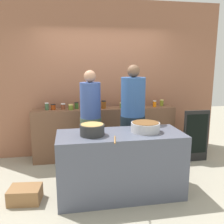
{
  "coord_description": "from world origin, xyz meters",
  "views": [
    {
      "loc": [
        -0.67,
        -3.37,
        1.8
      ],
      "look_at": [
        0.0,
        0.35,
        1.05
      ],
      "focal_mm": 38.92,
      "sensor_mm": 36.0,
      "label": 1
    }
  ],
  "objects_px": {
    "preserve_jar_2": "(63,106)",
    "preserve_jar_11": "(155,104)",
    "preserve_jar_7": "(104,105)",
    "preserve_jar_8": "(122,105)",
    "preserve_jar_9": "(131,103)",
    "preserve_jar_12": "(162,103)",
    "cooking_pot_left": "(92,130)",
    "preserve_jar_5": "(84,106)",
    "preserve_jar_3": "(71,107)",
    "cook_with_tongs": "(91,127)",
    "cooking_pot_center": "(145,127)",
    "cook_in_cap": "(133,127)",
    "wooden_spoon": "(115,140)",
    "preserve_jar_4": "(77,105)",
    "preserve_jar_0": "(47,106)",
    "chalkboard_sign": "(196,136)",
    "preserve_jar_6": "(95,105)",
    "preserve_jar_1": "(53,107)",
    "bread_crate": "(25,195)",
    "preserve_jar_10": "(136,104)"
  },
  "relations": [
    {
      "from": "chalkboard_sign",
      "to": "preserve_jar_10",
      "type": "bearing_deg",
      "value": 152.27
    },
    {
      "from": "preserve_jar_3",
      "to": "cook_in_cap",
      "type": "xyz_separation_m",
      "value": [
        0.96,
        -0.75,
        -0.22
      ]
    },
    {
      "from": "preserve_jar_7",
      "to": "cooking_pot_left",
      "type": "height_order",
      "value": "preserve_jar_7"
    },
    {
      "from": "cooking_pot_center",
      "to": "cook_with_tongs",
      "type": "distance_m",
      "value": 1.07
    },
    {
      "from": "cooking_pot_center",
      "to": "preserve_jar_4",
      "type": "bearing_deg",
      "value": 121.84
    },
    {
      "from": "preserve_jar_1",
      "to": "bread_crate",
      "type": "xyz_separation_m",
      "value": [
        -0.33,
        -1.41,
        -0.93
      ]
    },
    {
      "from": "preserve_jar_0",
      "to": "wooden_spoon",
      "type": "height_order",
      "value": "preserve_jar_0"
    },
    {
      "from": "preserve_jar_4",
      "to": "cook_in_cap",
      "type": "xyz_separation_m",
      "value": [
        0.86,
        -0.84,
        -0.23
      ]
    },
    {
      "from": "preserve_jar_12",
      "to": "cooking_pot_left",
      "type": "xyz_separation_m",
      "value": [
        -1.54,
        -1.49,
        -0.08
      ]
    },
    {
      "from": "cooking_pot_left",
      "to": "preserve_jar_6",
      "type": "bearing_deg",
      "value": 82.63
    },
    {
      "from": "preserve_jar_4",
      "to": "preserve_jar_0",
      "type": "bearing_deg",
      "value": -177.01
    },
    {
      "from": "preserve_jar_0",
      "to": "preserve_jar_3",
      "type": "height_order",
      "value": "preserve_jar_0"
    },
    {
      "from": "preserve_jar_12",
      "to": "preserve_jar_6",
      "type": "bearing_deg",
      "value": -178.51
    },
    {
      "from": "preserve_jar_6",
      "to": "preserve_jar_8",
      "type": "relative_size",
      "value": 1.31
    },
    {
      "from": "cooking_pot_center",
      "to": "wooden_spoon",
      "type": "relative_size",
      "value": 1.42
    },
    {
      "from": "preserve_jar_9",
      "to": "cooking_pot_center",
      "type": "bearing_deg",
      "value": -96.84
    },
    {
      "from": "preserve_jar_7",
      "to": "preserve_jar_9",
      "type": "height_order",
      "value": "preserve_jar_7"
    },
    {
      "from": "preserve_jar_2",
      "to": "preserve_jar_1",
      "type": "bearing_deg",
      "value": 178.78
    },
    {
      "from": "preserve_jar_0",
      "to": "preserve_jar_5",
      "type": "relative_size",
      "value": 1.31
    },
    {
      "from": "preserve_jar_11",
      "to": "cook_with_tongs",
      "type": "relative_size",
      "value": 0.07
    },
    {
      "from": "cooking_pot_center",
      "to": "wooden_spoon",
      "type": "distance_m",
      "value": 0.58
    },
    {
      "from": "preserve_jar_2",
      "to": "chalkboard_sign",
      "type": "bearing_deg",
      "value": -12.17
    },
    {
      "from": "cook_in_cap",
      "to": "preserve_jar_5",
      "type": "bearing_deg",
      "value": 130.46
    },
    {
      "from": "preserve_jar_11",
      "to": "cook_in_cap",
      "type": "height_order",
      "value": "cook_in_cap"
    },
    {
      "from": "preserve_jar_7",
      "to": "preserve_jar_12",
      "type": "bearing_deg",
      "value": 4.15
    },
    {
      "from": "wooden_spoon",
      "to": "cook_with_tongs",
      "type": "xyz_separation_m",
      "value": [
        -0.19,
        1.12,
        -0.12
      ]
    },
    {
      "from": "preserve_jar_6",
      "to": "cooking_pot_left",
      "type": "height_order",
      "value": "preserve_jar_6"
    },
    {
      "from": "preserve_jar_7",
      "to": "wooden_spoon",
      "type": "bearing_deg",
      "value": -93.59
    },
    {
      "from": "preserve_jar_2",
      "to": "preserve_jar_11",
      "type": "xyz_separation_m",
      "value": [
        1.74,
        -0.07,
        0.01
      ]
    },
    {
      "from": "preserve_jar_10",
      "to": "cooking_pot_center",
      "type": "xyz_separation_m",
      "value": [
        -0.27,
        -1.43,
        -0.09
      ]
    },
    {
      "from": "preserve_jar_4",
      "to": "preserve_jar_8",
      "type": "height_order",
      "value": "preserve_jar_4"
    },
    {
      "from": "preserve_jar_4",
      "to": "bread_crate",
      "type": "xyz_separation_m",
      "value": [
        -0.75,
        -1.41,
        -0.94
      ]
    },
    {
      "from": "preserve_jar_12",
      "to": "cook_with_tongs",
      "type": "distance_m",
      "value": 1.64
    },
    {
      "from": "preserve_jar_9",
      "to": "preserve_jar_12",
      "type": "distance_m",
      "value": 0.64
    },
    {
      "from": "preserve_jar_9",
      "to": "chalkboard_sign",
      "type": "relative_size",
      "value": 0.14
    },
    {
      "from": "preserve_jar_3",
      "to": "preserve_jar_5",
      "type": "relative_size",
      "value": 1.0
    },
    {
      "from": "preserve_jar_12",
      "to": "preserve_jar_3",
      "type": "bearing_deg",
      "value": -176.25
    },
    {
      "from": "preserve_jar_12",
      "to": "preserve_jar_8",
      "type": "bearing_deg",
      "value": -174.08
    },
    {
      "from": "preserve_jar_6",
      "to": "chalkboard_sign",
      "type": "height_order",
      "value": "preserve_jar_6"
    },
    {
      "from": "preserve_jar_5",
      "to": "preserve_jar_8",
      "type": "relative_size",
      "value": 1.0
    },
    {
      "from": "preserve_jar_1",
      "to": "chalkboard_sign",
      "type": "relative_size",
      "value": 0.1
    },
    {
      "from": "preserve_jar_4",
      "to": "preserve_jar_9",
      "type": "distance_m",
      "value": 1.05
    },
    {
      "from": "preserve_jar_10",
      "to": "cooking_pot_center",
      "type": "height_order",
      "value": "preserve_jar_10"
    },
    {
      "from": "cook_with_tongs",
      "to": "bread_crate",
      "type": "distance_m",
      "value": 1.41
    },
    {
      "from": "preserve_jar_5",
      "to": "preserve_jar_3",
      "type": "bearing_deg",
      "value": -158.88
    },
    {
      "from": "preserve_jar_2",
      "to": "preserve_jar_8",
      "type": "bearing_deg",
      "value": -2.67
    },
    {
      "from": "preserve_jar_1",
      "to": "cook_with_tongs",
      "type": "distance_m",
      "value": 0.91
    },
    {
      "from": "preserve_jar_4",
      "to": "preserve_jar_8",
      "type": "xyz_separation_m",
      "value": [
        0.85,
        -0.06,
        -0.01
      ]
    },
    {
      "from": "preserve_jar_10",
      "to": "cooking_pot_center",
      "type": "relative_size",
      "value": 0.32
    },
    {
      "from": "preserve_jar_7",
      "to": "preserve_jar_8",
      "type": "bearing_deg",
      "value": -0.06
    }
  ]
}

